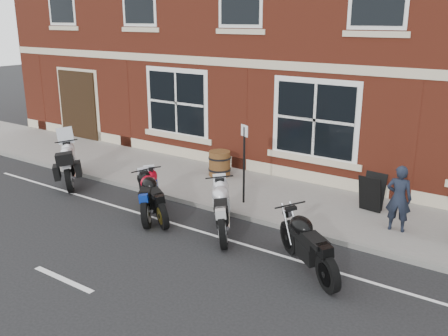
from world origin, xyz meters
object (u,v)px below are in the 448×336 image
Objects in this scene: parking_sign at (244,158)px; moto_sport_silver at (224,207)px; moto_touring_silver at (71,162)px; moto_naked_black at (309,241)px; pedestrian_left at (399,198)px; a_board_sign at (372,192)px; moto_sport_red at (151,194)px; moto_sport_black at (155,195)px; barrel_planter at (220,163)px.

moto_sport_silver is at bearing -47.65° from parking_sign.
moto_naked_black is at bearing -55.35° from moto_touring_silver.
pedestrian_left reaches higher than moto_sport_silver.
moto_touring_silver reaches higher than a_board_sign.
pedestrian_left is at bearing 18.36° from moto_naked_black.
moto_sport_silver reaches higher than moto_sport_red.
moto_sport_black is (3.79, -0.53, -0.07)m from moto_touring_silver.
moto_sport_silver is 3.77m from a_board_sign.
moto_touring_silver is 2.50× the size of barrel_planter.
moto_sport_red is 3.29m from barrel_planter.
a_board_sign reaches higher than barrel_planter.
moto_naked_black is at bearing -61.41° from moto_sport_black.
moto_sport_black is at bearing 123.85° from moto_naked_black.
moto_touring_silver is at bearing -141.43° from parking_sign.
moto_sport_red is 1.19× the size of pedestrian_left.
barrel_planter is at bearing 58.36° from moto_sport_red.
moto_sport_red is 5.42m from a_board_sign.
moto_sport_red reaches higher than barrel_planter.
moto_naked_black reaches higher than moto_sport_red.
moto_sport_silver is at bearing -50.73° from moto_sport_black.
moto_touring_silver reaches higher than barrel_planter.
moto_touring_silver reaches higher than moto_naked_black.
parking_sign reaches higher than moto_naked_black.
moto_sport_black is 0.93× the size of parking_sign.
pedestrian_left reaches higher than barrel_planter.
parking_sign is at bearing -5.72° from moto_sport_black.
barrel_planter is at bearing -17.51° from pedestrian_left.
barrel_planter is at bearing 90.17° from moto_naked_black.
moto_sport_black is at bearing -47.04° from moto_sport_red.
a_board_sign is at bearing -21.09° from moto_sport_black.
barrel_planter is at bearing 91.89° from moto_sport_silver.
moto_sport_red is 0.92× the size of moto_sport_silver.
a_board_sign reaches higher than moto_naked_black.
a_board_sign is (4.29, 3.16, 0.02)m from moto_sport_black.
parking_sign is (-0.49, 1.57, 0.70)m from moto_sport_silver.
pedestrian_left is (5.31, 2.26, 0.32)m from moto_sport_red.
moto_sport_red is at bearing 150.31° from moto_sport_silver.
moto_sport_red is 0.89× the size of parking_sign.
pedestrian_left is (0.91, 2.59, 0.28)m from moto_naked_black.
pedestrian_left reaches higher than moto_naked_black.
a_board_sign reaches higher than moto_sport_red.
moto_sport_black is (0.14, -0.03, 0.00)m from moto_sport_red.
moto_sport_black reaches higher than moto_sport_red.
moto_sport_black is 2.05× the size of a_board_sign.
parking_sign is at bearing -35.82° from moto_touring_silver.
pedestrian_left is 3.80m from parking_sign.
moto_touring_silver is 0.96× the size of moto_sport_silver.
moto_touring_silver is at bearing -155.94° from a_board_sign.
a_board_sign is (2.37, 2.93, -0.01)m from moto_sport_silver.
moto_touring_silver reaches higher than moto_sport_black.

